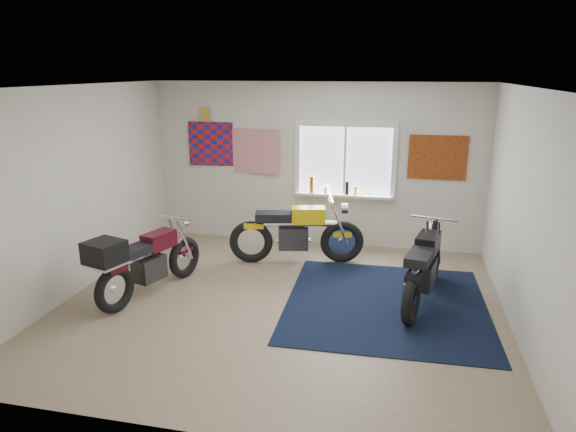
% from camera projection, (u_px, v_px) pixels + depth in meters
% --- Properties ---
extents(ground, '(5.50, 5.50, 0.00)m').
position_uv_depth(ground, '(281.00, 304.00, 6.55)').
color(ground, '#9E896B').
rests_on(ground, ground).
extents(room_shell, '(5.50, 5.50, 5.50)m').
position_uv_depth(room_shell, '(281.00, 178.00, 6.09)').
color(room_shell, white).
rests_on(room_shell, ground).
extents(navy_rug, '(2.56, 2.66, 0.01)m').
position_uv_depth(navy_rug, '(386.00, 304.00, 6.55)').
color(navy_rug, black).
rests_on(navy_rug, ground).
extents(window_assembly, '(1.66, 0.17, 1.26)m').
position_uv_depth(window_assembly, '(345.00, 166.00, 8.38)').
color(window_assembly, white).
rests_on(window_assembly, room_shell).
extents(oil_bottles, '(0.79, 0.07, 0.28)m').
position_uv_depth(oil_bottles, '(329.00, 187.00, 8.47)').
color(oil_bottles, '#934F15').
rests_on(oil_bottles, window_assembly).
extents(flag_display, '(1.60, 0.10, 1.17)m').
position_uv_depth(flag_display, '(205.00, 114.00, 8.67)').
color(flag_display, red).
rests_on(flag_display, room_shell).
extents(triumph_poster, '(0.90, 0.03, 0.70)m').
position_uv_depth(triumph_poster, '(438.00, 158.00, 8.04)').
color(triumph_poster, '#A54C14').
rests_on(triumph_poster, room_shell).
extents(yellow_triumph, '(2.05, 0.71, 1.04)m').
position_uv_depth(yellow_triumph, '(296.00, 234.00, 7.85)').
color(yellow_triumph, black).
rests_on(yellow_triumph, ground).
extents(black_chrome_bike, '(0.69, 1.94, 1.01)m').
position_uv_depth(black_chrome_bike, '(423.00, 269.00, 6.51)').
color(black_chrome_bike, black).
rests_on(black_chrome_bike, navy_rug).
extents(maroon_tourer, '(0.89, 1.86, 0.96)m').
position_uv_depth(maroon_tourer, '(143.00, 262.00, 6.62)').
color(maroon_tourer, black).
rests_on(maroon_tourer, ground).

